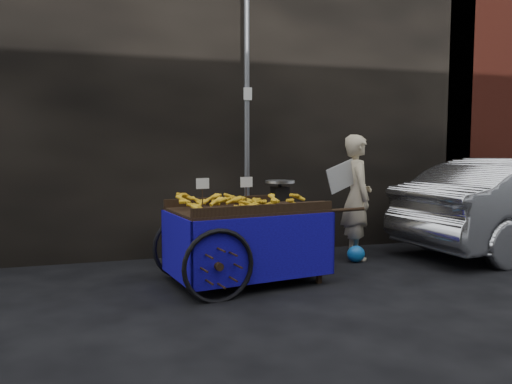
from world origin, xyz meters
name	(u,v)px	position (x,y,z in m)	size (l,w,h in m)	color
ground	(253,280)	(0.00, 0.00, 0.00)	(80.00, 80.00, 0.00)	black
building_wall	(231,96)	(0.39, 2.60, 2.50)	(13.50, 2.00, 5.00)	black
street_pole	(247,121)	(0.30, 1.30, 2.01)	(0.12, 0.10, 4.00)	slate
banana_cart	(242,216)	(-0.15, -0.04, 0.81)	(2.54, 1.45, 1.31)	black
vendor	(357,197)	(1.82, 0.76, 0.91)	(0.87, 0.74, 1.81)	beige
plastic_bag	(356,254)	(1.69, 0.51, 0.12)	(0.26, 0.21, 0.24)	blue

